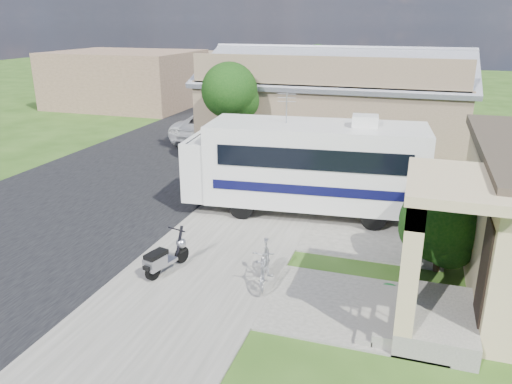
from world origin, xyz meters
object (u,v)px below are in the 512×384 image
(bicycle, at_px, (265,266))
(scooter, at_px, (164,258))
(garden_hose, at_px, (389,291))
(van, at_px, (249,105))
(pickup_truck, at_px, (221,125))
(shrub, at_px, (445,218))
(motorhome, at_px, (306,164))

(bicycle, bearing_deg, scooter, 175.56)
(garden_hose, bearing_deg, van, 117.24)
(scooter, relative_size, pickup_truck, 0.26)
(shrub, height_order, bicycle, shrub)
(bicycle, height_order, van, van)
(scooter, xyz_separation_m, bicycle, (2.61, 0.28, 0.06))
(scooter, relative_size, bicycle, 0.90)
(motorhome, xyz_separation_m, shrub, (4.28, -2.97, -0.25))
(pickup_truck, height_order, van, van)
(garden_hose, bearing_deg, motorhome, 123.89)
(shrub, bearing_deg, garden_hose, -125.18)
(motorhome, height_order, scooter, motorhome)
(scooter, bearing_deg, garden_hose, 22.11)
(shrub, xyz_separation_m, scooter, (-6.75, -2.45, -1.00))
(scooter, bearing_deg, shrub, 33.99)
(motorhome, relative_size, pickup_truck, 1.31)
(pickup_truck, bearing_deg, motorhome, 138.32)
(shrub, relative_size, bicycle, 1.63)
(motorhome, relative_size, shrub, 2.78)
(scooter, xyz_separation_m, garden_hose, (5.58, 0.79, -0.39))
(pickup_truck, relative_size, van, 1.03)
(motorhome, bearing_deg, bicycle, -94.19)
(bicycle, bearing_deg, garden_hose, -1.01)
(motorhome, relative_size, garden_hose, 22.23)
(shrub, bearing_deg, pickup_truck, 132.36)
(motorhome, distance_m, van, 17.15)
(pickup_truck, distance_m, garden_hose, 16.78)
(motorhome, distance_m, scooter, 6.08)
(scooter, distance_m, bicycle, 2.62)
(shrub, relative_size, scooter, 1.82)
(shrub, distance_m, van, 21.79)
(shrub, relative_size, pickup_truck, 0.47)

